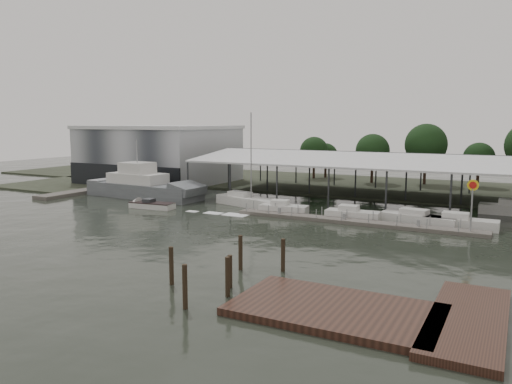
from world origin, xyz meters
The scene contains 18 objects.
ground centered at (0.00, 0.00, 0.00)m, with size 200.00×200.00×0.00m, color #242921.
land_strip_far centered at (0.00, 42.00, 0.10)m, with size 140.00×30.00×0.30m.
land_strip_west centered at (-40.00, 30.00, 0.10)m, with size 20.00×40.00×0.30m.
storage_warehouse centered at (-28.00, 29.94, 5.29)m, with size 24.50×20.50×10.50m.
covered_boat_shed centered at (17.00, 28.00, 6.13)m, with size 58.24×24.00×6.96m.
trawler_dock centered at (-30.00, 14.00, 0.25)m, with size 3.00×18.00×0.50m.
floating_dock centered at (15.00, 10.00, 0.20)m, with size 28.00×2.00×1.40m.
shell_fuel_sign centered at (27.00, 9.99, 3.93)m, with size 1.10×0.18×5.55m.
boardwalk_platform centered at (24.55, -15.27, 0.20)m, with size 15.00×12.00×0.50m.
grey_trawler centered at (-18.18, 14.03, 1.58)m, with size 19.70×6.05×8.84m.
white_sailboat centered at (-0.96, 14.67, 0.65)m, with size 10.39×5.23×12.58m.
speedboat_underway centered at (-11.55, 7.09, 0.39)m, with size 17.70×3.68×2.00m.
moored_cruiser_0 centered at (5.63, 11.85, 0.61)m, with size 6.10×2.93×1.70m.
moored_cruiser_1 centered at (14.26, 12.11, 0.61)m, with size 6.25×2.50×1.70m.
moored_cruiser_2 centered at (21.40, 13.11, 0.61)m, with size 8.62×3.66×1.70m.
moored_cruiser_3 centered at (25.70, 12.98, 0.61)m, with size 7.51×2.21×1.70m.
mooring_pilings centered at (13.56, -14.75, 0.99)m, with size 5.81×9.96×3.34m.
horizon_tree_line centered at (24.78, 47.95, 6.24)m, with size 68.37×9.66×11.22m.
Camera 1 is at (31.06, -42.86, 11.14)m, focal length 35.00 mm.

